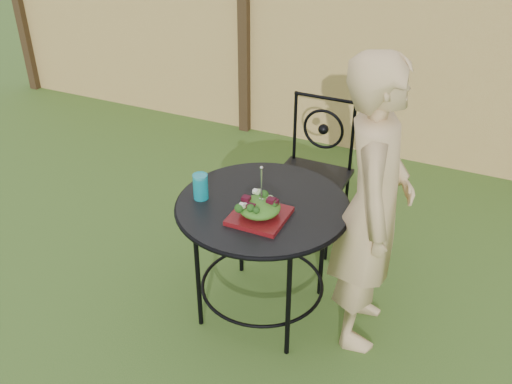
% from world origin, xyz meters
% --- Properties ---
extents(ground, '(60.00, 60.00, 0.00)m').
position_xyz_m(ground, '(0.00, 0.00, 0.00)').
color(ground, '#2A4C18').
rests_on(ground, ground).
extents(fence, '(8.00, 0.12, 1.90)m').
position_xyz_m(fence, '(-0.00, 2.19, 0.95)').
color(fence, '#F1CC77').
rests_on(fence, ground).
extents(patio_table, '(0.92, 0.92, 0.72)m').
position_xyz_m(patio_table, '(-0.14, -0.03, 0.59)').
color(patio_table, black).
rests_on(patio_table, ground).
extents(patio_chair, '(0.46, 0.46, 0.95)m').
position_xyz_m(patio_chair, '(-0.16, 0.82, 0.50)').
color(patio_chair, black).
rests_on(patio_chair, ground).
extents(diner, '(0.48, 0.64, 1.59)m').
position_xyz_m(diner, '(0.41, 0.06, 0.79)').
color(diner, tan).
rests_on(diner, ground).
extents(salad_plate, '(0.27, 0.27, 0.02)m').
position_xyz_m(salad_plate, '(-0.10, -0.16, 0.74)').
color(salad_plate, '#500B0E').
rests_on(salad_plate, patio_table).
extents(salad, '(0.21, 0.21, 0.08)m').
position_xyz_m(salad, '(-0.10, -0.16, 0.79)').
color(salad, '#235614').
rests_on(salad, salad_plate).
extents(fork, '(0.01, 0.01, 0.18)m').
position_xyz_m(fork, '(-0.09, -0.16, 0.92)').
color(fork, silver).
rests_on(fork, salad).
extents(drinking_glass, '(0.08, 0.08, 0.14)m').
position_xyz_m(drinking_glass, '(-0.46, -0.12, 0.79)').
color(drinking_glass, '#0E95A5').
rests_on(drinking_glass, patio_table).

